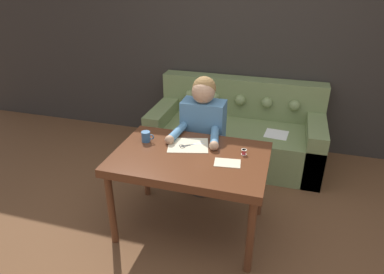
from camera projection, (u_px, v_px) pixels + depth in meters
ground_plane at (199, 238)px, 2.94m from camera, size 16.00×16.00×0.00m
wall_back at (243, 41)px, 4.02m from camera, size 8.00×0.06×2.60m
dining_table at (190, 163)px, 2.77m from camera, size 1.24×0.82×0.73m
couch at (236, 133)px, 4.07m from camera, size 1.95×0.92×0.90m
person at (203, 137)px, 3.28m from camera, size 0.47×0.61×1.21m
pattern_paper_main at (188, 145)px, 2.88m from camera, size 0.39×0.34×0.00m
pattern_paper_offcut at (227, 163)px, 2.62m from camera, size 0.22×0.15×0.00m
scissors at (187, 146)px, 2.88m from camera, size 0.20×0.18×0.01m
mug at (146, 137)px, 2.93m from camera, size 0.11×0.08×0.09m
thread_spool at (244, 152)px, 2.74m from camera, size 0.04×0.04×0.05m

